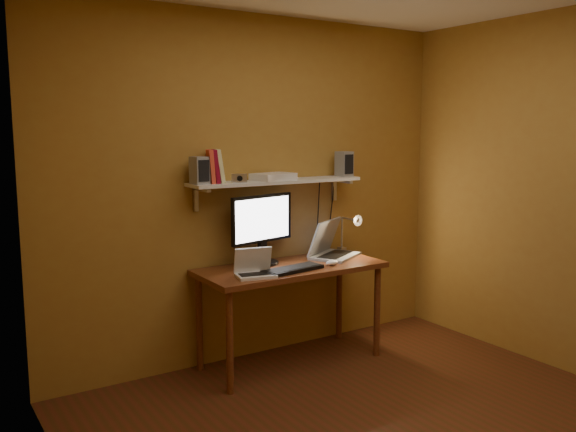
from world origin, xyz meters
TOP-DOWN VIEW (x-y plane):
  - room at (0.00, 0.00)m, footprint 3.44×3.24m
  - desk at (0.10, 1.28)m, footprint 1.40×0.60m
  - wall_shelf at (0.10, 1.47)m, footprint 1.40×0.25m
  - monitor at (-0.05, 1.45)m, footprint 0.57×0.29m
  - laptop at (0.54, 1.39)m, footprint 0.51×0.46m
  - netbook at (-0.29, 1.15)m, footprint 0.30×0.24m
  - keyboard at (0.02, 1.13)m, footprint 0.49×0.22m
  - mouse at (0.36, 1.13)m, footprint 0.12×0.08m
  - desk_lamp at (0.76, 1.41)m, footprint 0.09×0.23m
  - speaker_left at (-0.54, 1.46)m, footprint 0.12×0.12m
  - speaker_right at (0.74, 1.48)m, footprint 0.12×0.12m
  - books at (-0.41, 1.48)m, footprint 0.16×0.17m
  - shelf_camera at (-0.26, 1.41)m, footprint 0.11×0.07m
  - router at (0.06, 1.47)m, footprint 0.35×0.27m

SIDE VIEW (x-z plane):
  - desk at x=0.10m, z-range 0.29..1.04m
  - keyboard at x=0.02m, z-range 0.75..0.78m
  - mouse at x=0.36m, z-range 0.75..0.79m
  - netbook at x=-0.29m, z-range 0.71..0.90m
  - laptop at x=0.54m, z-range 0.68..0.97m
  - desk_lamp at x=0.76m, z-range 0.77..1.15m
  - monitor at x=-0.05m, z-range 0.78..1.30m
  - room at x=0.00m, z-range -0.02..2.62m
  - wall_shelf at x=0.10m, z-range 1.26..1.46m
  - router at x=0.06m, z-range 1.38..1.43m
  - shelf_camera at x=-0.26m, z-range 1.38..1.44m
  - speaker_left at x=-0.54m, z-range 1.38..1.57m
  - speaker_right at x=0.74m, z-range 1.38..1.57m
  - books at x=-0.41m, z-range 1.37..1.61m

